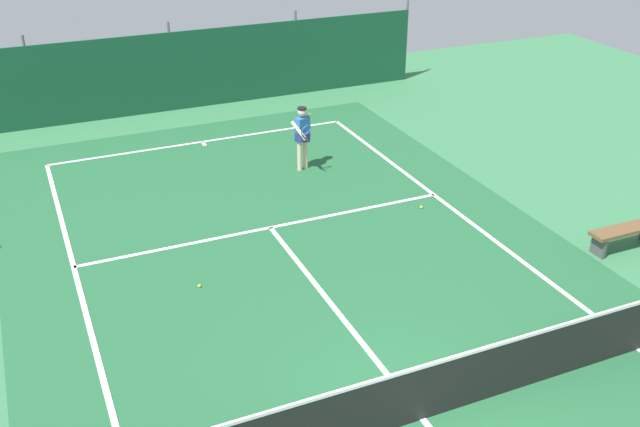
% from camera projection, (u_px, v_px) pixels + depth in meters
% --- Properties ---
extents(ground_plane, '(36.00, 36.00, 0.00)m').
position_uv_depth(ground_plane, '(422.00, 419.00, 10.64)').
color(ground_plane, '#387A4C').
extents(court_surface, '(11.02, 26.60, 0.01)m').
position_uv_depth(court_surface, '(422.00, 419.00, 10.64)').
color(court_surface, '#236038').
rests_on(court_surface, ground).
extents(tennis_net, '(10.12, 0.10, 1.10)m').
position_uv_depth(tennis_net, '(424.00, 392.00, 10.41)').
color(tennis_net, black).
rests_on(tennis_net, ground).
extents(back_fence, '(16.30, 0.98, 2.70)m').
position_uv_depth(back_fence, '(171.00, 84.00, 22.90)').
color(back_fence, '#14472D').
rests_on(back_fence, ground).
extents(tennis_player, '(0.57, 0.83, 1.64)m').
position_uv_depth(tennis_player, '(302.00, 134.00, 18.26)').
color(tennis_player, beige).
rests_on(tennis_player, ground).
extents(tennis_ball_near_player, '(0.07, 0.07, 0.07)m').
position_uv_depth(tennis_ball_near_player, '(199.00, 286.00, 13.75)').
color(tennis_ball_near_player, '#CCDB33').
rests_on(tennis_ball_near_player, ground).
extents(tennis_ball_midcourt, '(0.07, 0.07, 0.07)m').
position_uv_depth(tennis_ball_midcourt, '(421.00, 207.00, 16.69)').
color(tennis_ball_midcourt, '#CCDB33').
rests_on(tennis_ball_midcourt, ground).
extents(courtside_bench, '(1.60, 0.40, 0.49)m').
position_uv_depth(courtside_bench, '(625.00, 233.00, 14.89)').
color(courtside_bench, brown).
rests_on(courtside_bench, ground).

